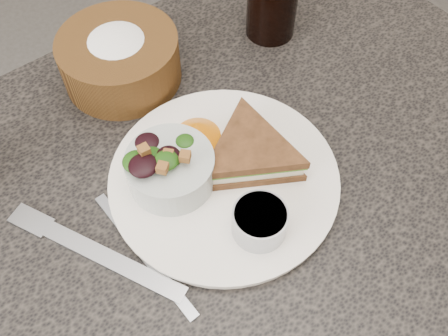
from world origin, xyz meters
name	(u,v)px	position (x,y,z in m)	size (l,w,h in m)	color
dining_table	(219,296)	(0.00, 0.00, 0.38)	(1.00, 0.70, 0.75)	black
dinner_plate	(224,179)	(0.02, 0.01, 0.76)	(0.28, 0.28, 0.01)	white
sandwich	(250,153)	(0.06, 0.00, 0.78)	(0.15, 0.15, 0.04)	brown
salad_bowl	(170,165)	(-0.04, 0.04, 0.79)	(0.11, 0.11, 0.06)	#AAB4B0
dressing_ramekin	(260,222)	(0.00, -0.08, 0.78)	(0.06, 0.06, 0.04)	#9B9FA7
orange_wedge	(197,130)	(0.03, 0.08, 0.78)	(0.06, 0.06, 0.03)	orange
fork	(104,257)	(-0.15, 0.01, 0.75)	(0.02, 0.21, 0.01)	#9EA0A6
knife	(144,253)	(-0.11, -0.01, 0.75)	(0.01, 0.19, 0.00)	#9197A0
bread_basket	(119,52)	(0.01, 0.24, 0.80)	(0.17, 0.17, 0.09)	brown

